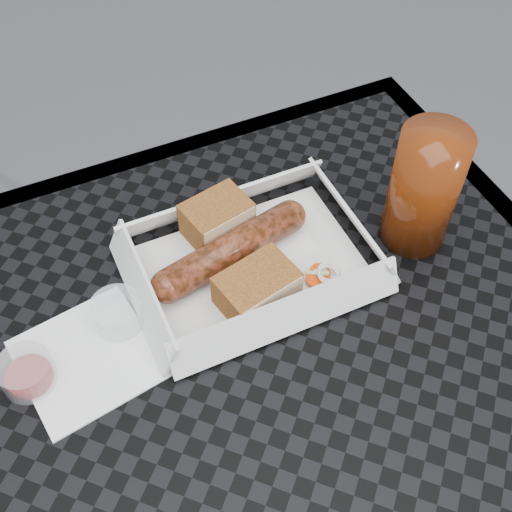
# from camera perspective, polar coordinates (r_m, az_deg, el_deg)

# --- Properties ---
(patio_table) EXTENTS (0.80, 0.80, 0.74)m
(patio_table) POSITION_cam_1_polar(r_m,az_deg,el_deg) (0.64, -1.08, -19.72)
(patio_table) COLOR black
(patio_table) RESTS_ON ground
(food_tray) EXTENTS (0.22, 0.15, 0.00)m
(food_tray) POSITION_cam_1_polar(r_m,az_deg,el_deg) (0.67, -0.36, -0.88)
(food_tray) COLOR white
(food_tray) RESTS_ON patio_table
(bratwurst) EXTENTS (0.19, 0.07, 0.04)m
(bratwurst) POSITION_cam_1_polar(r_m,az_deg,el_deg) (0.66, -2.21, 0.56)
(bratwurst) COLOR maroon
(bratwurst) RESTS_ON food_tray
(bread_near) EXTENTS (0.08, 0.06, 0.04)m
(bread_near) POSITION_cam_1_polar(r_m,az_deg,el_deg) (0.68, -3.50, 3.34)
(bread_near) COLOR brown
(bread_near) RESTS_ON food_tray
(bread_far) EXTENTS (0.08, 0.07, 0.04)m
(bread_far) POSITION_cam_1_polar(r_m,az_deg,el_deg) (0.63, 0.07, -2.85)
(bread_far) COLOR brown
(bread_far) RESTS_ON food_tray
(veg_garnish) EXTENTS (0.03, 0.03, 0.00)m
(veg_garnish) POSITION_cam_1_polar(r_m,az_deg,el_deg) (0.66, 6.02, -1.81)
(veg_garnish) COLOR #DC4009
(veg_garnish) RESTS_ON food_tray
(napkin) EXTENTS (0.14, 0.14, 0.00)m
(napkin) POSITION_cam_1_polar(r_m,az_deg,el_deg) (0.63, -14.71, -8.78)
(napkin) COLOR white
(napkin) RESTS_ON patio_table
(condiment_cup_sauce) EXTENTS (0.05, 0.05, 0.03)m
(condiment_cup_sauce) POSITION_cam_1_polar(r_m,az_deg,el_deg) (0.62, -19.72, -9.72)
(condiment_cup_sauce) COLOR maroon
(condiment_cup_sauce) RESTS_ON patio_table
(condiment_cup_empty) EXTENTS (0.05, 0.05, 0.03)m
(condiment_cup_empty) POSITION_cam_1_polar(r_m,az_deg,el_deg) (0.63, -12.19, -5.01)
(condiment_cup_empty) COLOR silver
(condiment_cup_empty) RESTS_ON patio_table
(drink_glass) EXTENTS (0.07, 0.07, 0.14)m
(drink_glass) POSITION_cam_1_polar(r_m,az_deg,el_deg) (0.67, 14.68, 5.76)
(drink_glass) COLOR #581F07
(drink_glass) RESTS_ON patio_table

